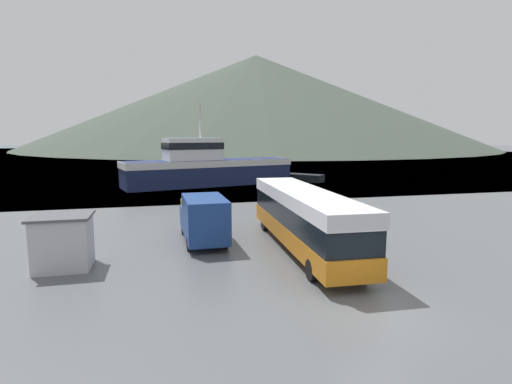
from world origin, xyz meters
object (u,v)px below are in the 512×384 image
Objects in this scene: storage_bin at (323,221)px; small_boat at (303,178)px; tour_bus at (303,216)px; delivery_van at (204,218)px; dock_kiosk at (63,242)px; fishing_boat at (206,167)px.

small_boat is at bearing 72.37° from storage_bin.
delivery_van is (-4.87, 2.64, -0.40)m from tour_bus.
storage_bin is 26.82m from small_boat.
tour_bus is at bearing 1.70° from dock_kiosk.
delivery_van is 7.19m from dock_kiosk.
fishing_boat is 15.43× the size of storage_bin.
delivery_van is at bearing 153.95° from tour_bus.
tour_bus is at bearing -125.50° from storage_bin.
fishing_boat is at bearing 81.85° from delivery_van.
delivery_van is at bearing 24.50° from dock_kiosk.
tour_bus is at bearing -11.20° from fishing_boat.
small_boat is (8.12, 25.56, -0.05)m from storage_bin.
delivery_van reaches higher than small_boat.
fishing_boat is at bearing 71.33° from dock_kiosk.
storage_bin reaches higher than small_boat.
delivery_van is at bearing -21.63° from fishing_boat.
delivery_van is 1.15× the size of small_boat.
fishing_boat is 4.05× the size of small_boat.
small_boat is at bearing 53.18° from dock_kiosk.
fishing_boat reaches higher than dock_kiosk.
dock_kiosk is (-14.19, -4.25, 0.70)m from storage_bin.
storage_bin is at bearing 16.66° from dock_kiosk.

